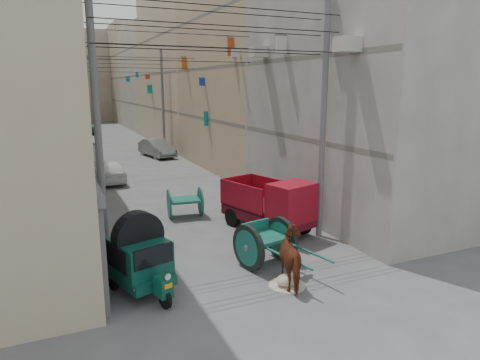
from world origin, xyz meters
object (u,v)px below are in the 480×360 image
distant_car_grey (157,148)px  auto_rickshaw (139,256)px  feed_sack (287,280)px  mini_truck (275,208)px  tonga_cart (265,242)px  distant_car_white (108,171)px  distant_car_green (85,129)px  horse (295,258)px  second_cart (185,202)px

distant_car_grey → auto_rickshaw: bearing=-115.9°
auto_rickshaw → feed_sack: (3.60, -1.27, -0.80)m
mini_truck → tonga_cart: bearing=-140.4°
distant_car_white → distant_car_green: 25.87m
distant_car_grey → feed_sack: bearing=-106.1°
feed_sack → horse: horse is taller
tonga_cart → distant_car_green: (-1.99, 39.26, -0.16)m
mini_truck → distant_car_white: 11.87m
second_cart → distant_car_grey: distant_car_grey is taller
auto_rickshaw → distant_car_white: bearing=68.9°
mini_truck → feed_sack: (-1.68, -3.82, -0.79)m
distant_car_green → auto_rickshaw: bearing=75.2°
second_cart → feed_sack: size_ratio=2.41×
second_cart → mini_truck: bearing=-45.6°
distant_car_white → distant_car_grey: size_ratio=0.92×
horse → feed_sack: bearing=18.4°
mini_truck → feed_sack: bearing=-130.3°
auto_rickshaw → distant_car_green: size_ratio=0.64×
horse → distant_car_green: horse is taller
mini_truck → distant_car_grey: bearing=73.3°
mini_truck → distant_car_green: bearing=79.0°
auto_rickshaw → horse: auto_rickshaw is taller
auto_rickshaw → feed_sack: bearing=-36.7°
tonga_cart → second_cart: size_ratio=2.12×
tonga_cart → feed_sack: 1.55m
distant_car_green → mini_truck: bearing=83.2°
distant_car_green → tonga_cart: bearing=80.5°
auto_rickshaw → distant_car_green: (1.70, 39.44, -0.41)m
distant_car_green → distant_car_grey: bearing=88.8°
mini_truck → feed_sack: 4.25m
horse → distant_car_grey: size_ratio=0.43×
distant_car_white → horse: bearing=97.8°
auto_rickshaw → second_cart: size_ratio=1.61×
second_cart → distant_car_grey: (2.43, 15.29, 0.03)m
horse → distant_car_green: size_ratio=0.46×
auto_rickshaw → feed_sack: 3.90m
horse → second_cart: bearing=-67.9°
tonga_cart → horse: size_ratio=1.82×
second_cart → distant_car_white: bearing=112.0°
auto_rickshaw → distant_car_green: auto_rickshaw is taller
mini_truck → horse: (-1.45, -3.80, -0.21)m
distant_car_white → auto_rickshaw: bearing=82.9°
auto_rickshaw → distant_car_green: 39.48m
second_cart → auto_rickshaw: bearing=-109.2°
feed_sack → horse: bearing=3.8°
tonga_cart → distant_car_green: size_ratio=0.84×
distant_car_white → distant_car_green: (0.79, 25.86, -0.09)m
second_cart → distant_car_grey: size_ratio=0.37×
horse → distant_car_grey: horse is taller
horse → distant_car_white: bearing=-64.3°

